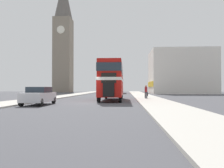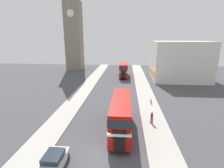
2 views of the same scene
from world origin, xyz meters
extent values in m
plane|color=#47474C|center=(0.00, 0.00, 0.00)|extent=(120.00, 120.00, 0.00)
cube|color=#B7B2A8|center=(6.75, 0.00, 0.06)|extent=(3.50, 120.00, 0.12)
cube|color=#B7B2A8|center=(-6.75, 0.00, 0.06)|extent=(3.50, 120.00, 0.12)
cube|color=#B2140F|center=(2.14, 5.10, 1.36)|extent=(2.40, 9.96, 1.66)
cube|color=white|center=(2.14, 5.10, 2.34)|extent=(2.42, 10.01, 0.30)
cube|color=#B2140F|center=(2.14, 5.10, 3.40)|extent=(2.35, 9.76, 1.81)
cube|color=#232D38|center=(2.14, 5.10, 3.49)|extent=(2.42, 9.86, 0.82)
cube|color=black|center=(2.14, 0.02, 1.28)|extent=(1.08, 0.20, 1.33)
cube|color=black|center=(2.14, 0.16, 2.40)|extent=(1.44, 0.12, 0.97)
cylinder|color=black|center=(1.08, 1.02, 0.56)|extent=(0.28, 1.12, 1.12)
cylinder|color=black|center=(3.20, 1.02, 0.56)|extent=(0.28, 1.12, 1.12)
cylinder|color=black|center=(1.08, 9.07, 0.56)|extent=(0.28, 1.12, 1.12)
cylinder|color=black|center=(3.20, 9.07, 0.56)|extent=(0.28, 1.12, 1.12)
cube|color=red|center=(1.84, 37.06, 1.33)|extent=(2.36, 9.16, 1.60)
cube|color=white|center=(1.84, 37.06, 2.28)|extent=(2.38, 9.21, 0.29)
cube|color=red|center=(1.84, 37.06, 3.29)|extent=(2.31, 8.98, 1.74)
cube|color=#232D38|center=(1.84, 37.06, 3.38)|extent=(2.38, 9.07, 0.78)
cube|color=black|center=(1.84, 32.38, 1.25)|extent=(1.06, 0.20, 1.28)
cube|color=black|center=(1.84, 32.51, 2.34)|extent=(1.41, 0.12, 0.93)
cylinder|color=black|center=(0.80, 33.38, 0.56)|extent=(0.28, 1.12, 1.12)
cylinder|color=black|center=(2.88, 33.38, 0.56)|extent=(0.28, 1.12, 1.12)
cylinder|color=black|center=(0.80, 40.64, 0.56)|extent=(0.28, 1.12, 1.12)
cylinder|color=black|center=(2.88, 40.64, 0.56)|extent=(0.28, 1.12, 1.12)
cube|color=silver|center=(-3.68, -2.24, 0.67)|extent=(1.79, 3.95, 0.77)
cube|color=#232D38|center=(-3.68, -2.08, 1.30)|extent=(1.58, 2.05, 0.48)
cylinder|color=black|center=(-4.47, -0.71, 0.32)|extent=(0.20, 0.64, 0.64)
cylinder|color=black|center=(-2.88, -0.71, 0.32)|extent=(0.20, 0.64, 0.64)
cylinder|color=#282833|center=(6.21, 7.28, 0.52)|extent=(0.15, 0.15, 0.80)
cylinder|color=#282833|center=(6.40, 7.28, 0.52)|extent=(0.15, 0.15, 0.80)
cylinder|color=maroon|center=(6.31, 7.28, 1.24)|extent=(0.34, 0.34, 0.64)
sphere|color=#9E7051|center=(6.31, 7.28, 1.67)|extent=(0.22, 0.22, 0.22)
torus|color=black|center=(7.21, 14.25, 0.48)|extent=(0.05, 0.71, 0.71)
torus|color=black|center=(7.21, 15.30, 0.48)|extent=(0.05, 0.71, 0.71)
cylinder|color=#234C93|center=(7.21, 14.77, 0.62)|extent=(0.04, 1.06, 0.34)
cylinder|color=#234C93|center=(7.21, 15.15, 0.69)|extent=(0.04, 0.04, 0.43)
cube|color=gray|center=(-16.16, 47.89, 11.78)|extent=(5.40, 5.40, 23.56)
cylinder|color=silver|center=(-16.16, 45.14, 19.32)|extent=(2.43, 0.10, 2.43)
cube|color=silver|center=(17.34, 34.39, 5.29)|extent=(14.71, 11.36, 10.58)
cube|color=gold|center=(9.92, 34.39, 2.33)|extent=(0.12, 10.79, 1.27)
camera|label=1|loc=(3.74, -20.45, 1.48)|focal=35.00mm
camera|label=2|loc=(2.70, -15.03, 11.63)|focal=28.00mm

